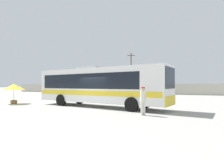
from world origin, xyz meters
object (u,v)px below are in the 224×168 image
at_px(coach_bus_white_yellow, 98,85).
at_px(utility_pole_near, 131,72).
at_px(parked_car_third_white, 158,91).
at_px(vendor_umbrella_near_gate_yellow, 14,87).
at_px(roadside_tree_midleft, 146,76).
at_px(parked_car_second_black, 124,91).
at_px(parked_car_leftmost_red, 98,91).
at_px(attendant_by_bus_door, 143,99).
at_px(roadside_tree_left, 100,77).

distance_m(coach_bus_white_yellow, utility_pole_near, 28.00).
bearing_deg(coach_bus_white_yellow, parked_car_third_white, 85.90).
bearing_deg(vendor_umbrella_near_gate_yellow, roadside_tree_midleft, 79.92).
relative_size(parked_car_second_black, parked_car_third_white, 0.96).
relative_size(coach_bus_white_yellow, vendor_umbrella_near_gate_yellow, 5.89).
bearing_deg(parked_car_second_black, parked_car_third_white, -8.80).
distance_m(coach_bus_white_yellow, parked_car_leftmost_red, 22.90).
xyz_separation_m(attendant_by_bus_door, vendor_umbrella_near_gate_yellow, (-13.91, 1.68, 0.66)).
relative_size(attendant_by_bus_door, roadside_tree_left, 0.28).
xyz_separation_m(attendant_by_bus_door, roadside_tree_left, (-20.31, 32.36, 3.20)).
bearing_deg(parked_car_third_white, attendant_by_bus_door, -81.48).
xyz_separation_m(attendant_by_bus_door, utility_pole_near, (-10.93, 30.05, 3.93)).
height_order(vendor_umbrella_near_gate_yellow, parked_car_third_white, vendor_umbrella_near_gate_yellow).
xyz_separation_m(parked_car_leftmost_red, roadside_tree_left, (-4.41, 9.44, 3.43)).
xyz_separation_m(coach_bus_white_yellow, utility_pole_near, (-6.09, 27.16, 3.04)).
bearing_deg(attendant_by_bus_door, vendor_umbrella_near_gate_yellow, 173.10).
bearing_deg(utility_pole_near, coach_bus_white_yellow, -77.37).
relative_size(vendor_umbrella_near_gate_yellow, parked_car_third_white, 0.50).
height_order(parked_car_second_black, parked_car_third_white, parked_car_second_black).
distance_m(parked_car_leftmost_red, roadside_tree_left, 10.97).
relative_size(vendor_umbrella_near_gate_yellow, roadside_tree_midleft, 0.37).
distance_m(parked_car_leftmost_red, roadside_tree_midleft, 13.60).
bearing_deg(utility_pole_near, roadside_tree_midleft, 52.92).
height_order(parked_car_leftmost_red, roadside_tree_left, roadside_tree_left).
bearing_deg(roadside_tree_midleft, attendant_by_bus_door, -76.25).
xyz_separation_m(coach_bus_white_yellow, vendor_umbrella_near_gate_yellow, (-9.06, -1.21, -0.23)).
bearing_deg(coach_bus_white_yellow, roadside_tree_midleft, 96.28).
bearing_deg(parked_car_leftmost_red, roadside_tree_left, 115.05).
height_order(vendor_umbrella_near_gate_yellow, utility_pole_near, utility_pole_near).
xyz_separation_m(parked_car_third_white, utility_pole_near, (-7.51, 7.23, 4.14)).
xyz_separation_m(parked_car_second_black, roadside_tree_midleft, (2.05, 9.74, 3.38)).
relative_size(parked_car_leftmost_red, utility_pole_near, 0.47).
relative_size(coach_bus_white_yellow, parked_car_third_white, 2.95).
xyz_separation_m(coach_bus_white_yellow, roadside_tree_left, (-15.46, 29.46, 2.32)).
xyz_separation_m(parked_car_leftmost_red, utility_pole_near, (4.97, 7.13, 4.16)).
xyz_separation_m(parked_car_leftmost_red, parked_car_third_white, (12.48, -0.09, 0.01)).
bearing_deg(roadside_tree_left, roadside_tree_midleft, 6.02).
distance_m(roadside_tree_left, roadside_tree_midleft, 12.15).
distance_m(vendor_umbrella_near_gate_yellow, parked_car_third_white, 23.62).
bearing_deg(parked_car_leftmost_red, coach_bus_white_yellow, -61.11).
distance_m(vendor_umbrella_near_gate_yellow, parked_car_leftmost_red, 21.35).
distance_m(parked_car_third_white, utility_pole_near, 11.22).
xyz_separation_m(parked_car_leftmost_red, roadside_tree_midleft, (7.67, 10.71, 3.39)).
relative_size(utility_pole_near, roadside_tree_left, 1.53).
bearing_deg(roadside_tree_midleft, utility_pole_near, -127.08).
xyz_separation_m(parked_car_third_white, roadside_tree_left, (-16.89, 9.53, 3.42)).
height_order(attendant_by_bus_door, parked_car_second_black, attendant_by_bus_door).
height_order(utility_pole_near, roadside_tree_midleft, utility_pole_near).
relative_size(attendant_by_bus_door, parked_car_leftmost_red, 0.39).
relative_size(utility_pole_near, roadside_tree_midleft, 1.65).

